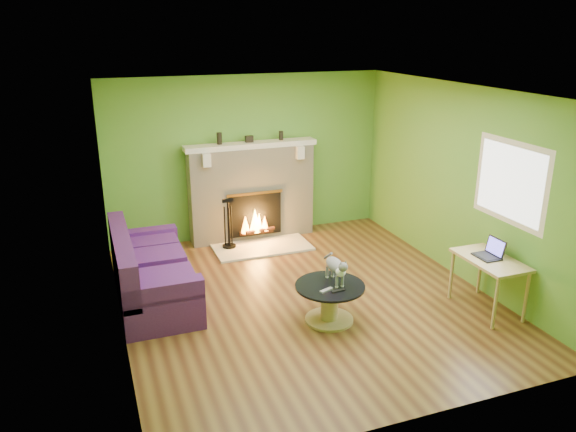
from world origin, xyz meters
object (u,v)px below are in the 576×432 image
Objects in this scene: sofa at (149,274)px; cat at (335,268)px; coffee_table at (330,300)px; desk at (490,265)px.

cat is at bearing -32.25° from sofa.
coffee_table is 0.89× the size of desk.
desk is at bearing -12.27° from coffee_table.
sofa is at bearing 145.64° from coffee_table.
sofa is at bearing 155.74° from desk.
cat is (0.08, 0.05, 0.37)m from coffee_table.
desk is 1.61× the size of cat.
desk is 1.88m from cat.
sofa is 3.52× the size of cat.
coffee_table is (1.91, -1.30, -0.08)m from sofa.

